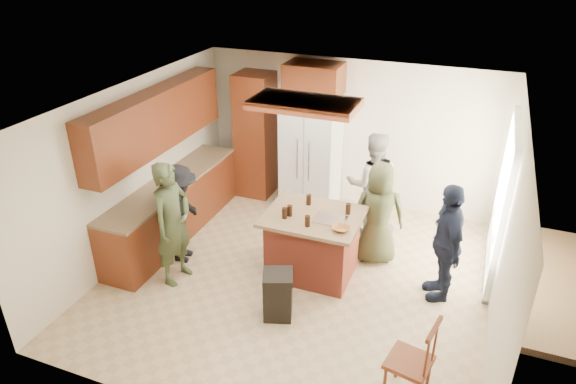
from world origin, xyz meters
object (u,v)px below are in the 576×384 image
at_px(person_counter, 180,214).
at_px(trash_bin, 278,294).
at_px(person_behind_right, 378,214).
at_px(kitchen_island, 313,244).
at_px(refrigerator, 311,156).
at_px(person_front_left, 173,224).
at_px(person_behind_left, 372,184).
at_px(spindle_chair, 411,363).
at_px(person_side_right, 446,242).

xyz_separation_m(person_counter, trash_bin, (1.76, -0.67, -0.42)).
relative_size(person_behind_right, kitchen_island, 1.19).
relative_size(person_counter, refrigerator, 0.82).
height_order(person_front_left, person_behind_right, person_front_left).
xyz_separation_m(person_behind_left, spindle_chair, (1.13, -3.08, -0.38)).
relative_size(person_front_left, person_counter, 1.18).
bearing_deg(person_counter, spindle_chair, -122.07).
distance_m(person_front_left, person_behind_left, 3.07).
xyz_separation_m(person_front_left, refrigerator, (0.99, 2.71, 0.03)).
relative_size(person_side_right, person_counter, 1.10).
bearing_deg(person_behind_left, person_side_right, 114.90).
bearing_deg(person_behind_right, trash_bin, 46.40).
distance_m(trash_bin, spindle_chair, 1.84).
bearing_deg(person_side_right, person_behind_left, -153.90).
relative_size(person_counter, spindle_chair, 1.48).
distance_m(refrigerator, trash_bin, 3.05).
bearing_deg(person_front_left, person_side_right, -68.06).
xyz_separation_m(person_behind_right, kitchen_island, (-0.75, -0.65, -0.29)).
relative_size(person_behind_left, person_behind_right, 1.10).
relative_size(person_front_left, spindle_chair, 1.74).
distance_m(person_side_right, trash_bin, 2.21).
distance_m(person_behind_right, spindle_chair, 2.50).
height_order(refrigerator, trash_bin, refrigerator).
xyz_separation_m(person_front_left, person_counter, (-0.17, 0.45, -0.13)).
xyz_separation_m(kitchen_island, trash_bin, (-0.10, -1.01, -0.16)).
distance_m(kitchen_island, spindle_chair, 2.32).
bearing_deg(person_behind_right, person_counter, 4.30).
distance_m(person_side_right, person_counter, 3.61).
distance_m(person_front_left, kitchen_island, 1.90).
distance_m(person_behind_left, trash_bin, 2.53).
height_order(person_front_left, spindle_chair, person_front_left).
relative_size(kitchen_island, trash_bin, 2.03).
bearing_deg(spindle_chair, trash_bin, 158.70).
height_order(person_counter, kitchen_island, person_counter).
xyz_separation_m(person_behind_left, kitchen_island, (-0.48, -1.40, -0.36)).
xyz_separation_m(refrigerator, kitchen_island, (0.70, -1.92, -0.43)).
xyz_separation_m(person_side_right, kitchen_island, (-1.71, -0.15, -0.33)).
xyz_separation_m(person_behind_left, trash_bin, (-0.58, -2.41, -0.51)).
bearing_deg(person_behind_left, person_behind_right, 90.12).
distance_m(person_behind_left, person_behind_right, 0.80).
bearing_deg(trash_bin, refrigerator, 101.50).
bearing_deg(person_front_left, refrigerator, -13.42).
bearing_deg(kitchen_island, spindle_chair, -46.08).
relative_size(person_behind_left, refrigerator, 0.93).
bearing_deg(refrigerator, trash_bin, -78.50).
bearing_deg(kitchen_island, refrigerator, 109.95).
height_order(person_behind_left, spindle_chair, person_behind_left).
bearing_deg(kitchen_island, person_counter, -169.77).
height_order(person_behind_right, spindle_chair, person_behind_right).
bearing_deg(refrigerator, person_counter, -117.19).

